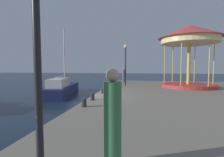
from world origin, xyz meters
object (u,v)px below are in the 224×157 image
at_px(person_mid_promenade, 112,121).
at_px(person_by_the_water, 124,75).
at_px(bollard_north, 103,91).
at_px(carousel, 189,41).
at_px(lamp_post_mid_promenade, 126,57).
at_px(sailboat_navy, 61,88).
at_px(bollard_south, 84,103).
at_px(bollard_center, 92,97).
at_px(lamp_post_near_edge, 36,9).

relative_size(person_mid_promenade, person_by_the_water, 1.04).
bearing_deg(bollard_north, carousel, 35.03).
bearing_deg(lamp_post_mid_promenade, sailboat_navy, -161.47).
height_order(bollard_south, person_by_the_water, person_by_the_water).
height_order(sailboat_navy, bollard_south, sailboat_navy).
relative_size(sailboat_navy, bollard_south, 18.18).
distance_m(bollard_south, person_by_the_water, 13.19).
relative_size(bollard_north, person_by_the_water, 0.23).
xyz_separation_m(sailboat_navy, bollard_center, (4.79, -5.87, 0.37)).
xyz_separation_m(bollard_south, person_mid_promenade, (2.11, -4.51, 0.67)).
bearing_deg(bollard_north, person_by_the_water, 86.08).
xyz_separation_m(lamp_post_near_edge, person_mid_promenade, (1.13, 0.55, -1.93)).
xyz_separation_m(sailboat_navy, lamp_post_mid_promenade, (5.98, 2.00, 3.00)).
relative_size(bollard_south, person_mid_promenade, 0.22).
bearing_deg(person_mid_promenade, person_by_the_water, 94.83).
bearing_deg(bollard_center, lamp_post_mid_promenade, 81.37).
bearing_deg(lamp_post_mid_promenade, bollard_south, -96.80).
distance_m(lamp_post_near_edge, bollard_south, 5.77).
xyz_separation_m(lamp_post_mid_promenade, person_by_the_water, (-0.52, 3.64, -2.00)).
bearing_deg(person_mid_promenade, lamp_post_near_edge, -153.82).
bearing_deg(sailboat_navy, person_by_the_water, 45.94).
relative_size(lamp_post_near_edge, bollard_north, 10.16).
height_order(sailboat_navy, lamp_post_near_edge, sailboat_navy).
xyz_separation_m(bollard_center, person_mid_promenade, (2.17, -6.15, 0.67)).
relative_size(lamp_post_mid_promenade, person_by_the_water, 2.32).
bearing_deg(lamp_post_near_edge, bollard_north, 96.18).
distance_m(carousel, bollard_north, 9.48).
xyz_separation_m(lamp_post_mid_promenade, person_mid_promenade, (0.97, -14.03, -1.96)).
height_order(lamp_post_mid_promenade, bollard_south, lamp_post_mid_promenade).
xyz_separation_m(bollard_north, person_by_the_water, (0.62, 9.11, 0.63)).
xyz_separation_m(carousel, person_mid_promenade, (-4.89, -13.47, -3.41)).
height_order(bollard_south, bollard_north, same).
xyz_separation_m(carousel, bollard_center, (-7.06, -7.32, -4.08)).
height_order(carousel, lamp_post_mid_promenade, carousel).
height_order(lamp_post_near_edge, bollard_center, lamp_post_near_edge).
relative_size(carousel, bollard_center, 14.20).
xyz_separation_m(sailboat_navy, bollard_south, (4.85, -7.51, 0.37)).
bearing_deg(carousel, bollard_south, -127.98).
bearing_deg(lamp_post_mid_promenade, lamp_post_near_edge, -90.61).
bearing_deg(person_mid_promenade, lamp_post_mid_promenade, 93.97).
bearing_deg(lamp_post_mid_promenade, carousel, -5.43).
bearing_deg(bollard_south, person_mid_promenade, -64.94).
xyz_separation_m(carousel, lamp_post_mid_promenade, (-5.86, 0.56, -1.45)).
relative_size(bollard_south, bollard_north, 1.00).
distance_m(bollard_center, person_by_the_water, 11.55).
relative_size(lamp_post_near_edge, person_by_the_water, 2.29).
bearing_deg(person_by_the_water, lamp_post_mid_promenade, -81.88).
relative_size(carousel, bollard_south, 14.20).
xyz_separation_m(bollard_north, bollard_center, (-0.05, -2.41, 0.00)).
distance_m(sailboat_navy, bollard_north, 5.96).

